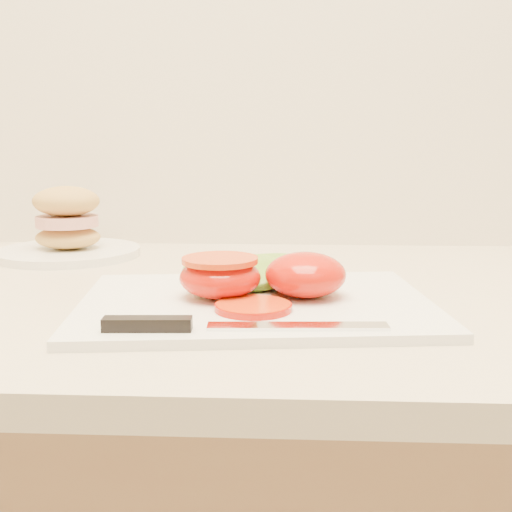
{
  "coord_description": "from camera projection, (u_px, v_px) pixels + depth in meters",
  "views": [
    {
      "loc": [
        -0.48,
        0.93,
        1.11
      ],
      "look_at": [
        -0.51,
        1.6,
        0.99
      ],
      "focal_mm": 45.0,
      "sensor_mm": 36.0,
      "label": 1
    }
  ],
  "objects": [
    {
      "name": "tomato_slice_0",
      "position": [
        253.0,
        307.0,
        0.64
      ],
      "size": [
        0.07,
        0.07,
        0.01
      ],
      "primitive_type": "cylinder",
      "color": "#CE4A0A",
      "rests_on": "cutting_board"
    },
    {
      "name": "cutting_board",
      "position": [
        256.0,
        304.0,
        0.68
      ],
      "size": [
        0.39,
        0.3,
        0.01
      ],
      "primitive_type": "cube",
      "rotation": [
        0.0,
        0.0,
        0.11
      ],
      "color": "white",
      "rests_on": "counter"
    },
    {
      "name": "knife",
      "position": [
        207.0,
        325.0,
        0.57
      ],
      "size": [
        0.26,
        0.04,
        0.01
      ],
      "rotation": [
        0.0,
        0.0,
        0.05
      ],
      "color": "silver",
      "rests_on": "cutting_board"
    },
    {
      "name": "tomato_half_dome",
      "position": [
        305.0,
        275.0,
        0.69
      ],
      "size": [
        0.09,
        0.09,
        0.05
      ],
      "primitive_type": "ellipsoid",
      "color": "red",
      "rests_on": "cutting_board"
    },
    {
      "name": "sandwich_plate",
      "position": [
        68.0,
        232.0,
        0.97
      ],
      "size": [
        0.21,
        0.21,
        0.11
      ],
      "rotation": [
        0.0,
        0.0,
        0.11
      ],
      "color": "white",
      "rests_on": "counter"
    },
    {
      "name": "tomato_half_cut",
      "position": [
        220.0,
        276.0,
        0.68
      ],
      "size": [
        0.09,
        0.09,
        0.04
      ],
      "color": "red",
      "rests_on": "cutting_board"
    },
    {
      "name": "lettuce_leaf_1",
      "position": [
        277.0,
        271.0,
        0.76
      ],
      "size": [
        0.14,
        0.12,
        0.03
      ],
      "primitive_type": "ellipsoid",
      "rotation": [
        0.0,
        0.0,
        0.31
      ],
      "color": "#85B22F",
      "rests_on": "cutting_board"
    },
    {
      "name": "lettuce_leaf_0",
      "position": [
        239.0,
        272.0,
        0.75
      ],
      "size": [
        0.17,
        0.15,
        0.03
      ],
      "primitive_type": "ellipsoid",
      "rotation": [
        0.0,
        0.0,
        -0.41
      ],
      "color": "#85B22F",
      "rests_on": "cutting_board"
    }
  ]
}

